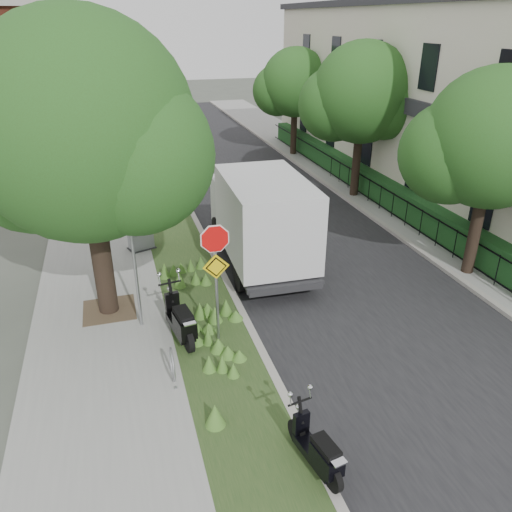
{
  "coord_description": "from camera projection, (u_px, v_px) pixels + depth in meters",
  "views": [
    {
      "loc": [
        -3.43,
        -9.65,
        7.4
      ],
      "look_at": [
        0.17,
        2.6,
        1.3
      ],
      "focal_mm": 35.0,
      "sensor_mm": 36.0,
      "label": 1
    }
  ],
  "objects": [
    {
      "name": "bike_hoop",
      "position": [
        172.0,
        365.0,
        11.0
      ],
      "size": [
        0.06,
        0.78,
        0.77
      ],
      "color": "#A5A8AD",
      "rests_on": "ground"
    },
    {
      "name": "ground",
      "position": [
        279.0,
        347.0,
        12.42
      ],
      "size": [
        120.0,
        120.0,
        0.0
      ],
      "primitive_type": "plane",
      "color": "#4C5147",
      "rests_on": "ground"
    },
    {
      "name": "kerb_near",
      "position": [
        191.0,
        212.0,
        20.92
      ],
      "size": [
        0.2,
        60.0,
        0.13
      ],
      "primitive_type": "cube",
      "color": "#9E9991",
      "rests_on": "ground"
    },
    {
      "name": "far_tree_a",
      "position": [
        490.0,
        146.0,
        14.18
      ],
      "size": [
        4.6,
        4.1,
        6.22
      ],
      "color": "black",
      "rests_on": "ground"
    },
    {
      "name": "verge",
      "position": [
        167.0,
        214.0,
        20.67
      ],
      "size": [
        2.0,
        60.0,
        0.12
      ],
      "primitive_type": "cube",
      "color": "#24411B",
      "rests_on": "ground"
    },
    {
      "name": "footpath_far",
      "position": [
        377.0,
        193.0,
        23.14
      ],
      "size": [
        3.2,
        60.0,
        0.12
      ],
      "primitive_type": "cube",
      "color": "gray",
      "rests_on": "ground"
    },
    {
      "name": "hedge_far",
      "position": [
        372.0,
        181.0,
        22.8
      ],
      "size": [
        1.0,
        24.0,
        1.1
      ],
      "primitive_type": "cube",
      "color": "#163E19",
      "rests_on": "footpath_far"
    },
    {
      "name": "far_tree_c",
      "position": [
        294.0,
        86.0,
        28.11
      ],
      "size": [
        4.37,
        3.89,
        5.93
      ],
      "color": "black",
      "rests_on": "ground"
    },
    {
      "name": "utility_cabinet",
      "position": [
        140.0,
        234.0,
        17.22
      ],
      "size": [
        1.02,
        0.84,
        1.17
      ],
      "color": "#262628",
      "rests_on": "ground"
    },
    {
      "name": "street_tree_main",
      "position": [
        81.0,
        140.0,
        11.79
      ],
      "size": [
        6.21,
        5.54,
        7.66
      ],
      "color": "black",
      "rests_on": "ground"
    },
    {
      "name": "scooter_far",
      "position": [
        320.0,
        455.0,
        8.71
      ],
      "size": [
        0.54,
        1.66,
        0.8
      ],
      "color": "black",
      "rests_on": "ground"
    },
    {
      "name": "bare_post",
      "position": [
        134.0,
        256.0,
        12.25
      ],
      "size": [
        0.08,
        0.08,
        4.0
      ],
      "color": "#A5A8AD",
      "rests_on": "ground"
    },
    {
      "name": "sidewalk_near",
      "position": [
        98.0,
        221.0,
        19.97
      ],
      "size": [
        3.5,
        60.0,
        0.12
      ],
      "primitive_type": "cube",
      "color": "gray",
      "rests_on": "ground"
    },
    {
      "name": "kerb_far",
      "position": [
        343.0,
        197.0,
        22.7
      ],
      "size": [
        0.2,
        60.0,
        0.13
      ],
      "primitive_type": "cube",
      "color": "#9E9991",
      "rests_on": "ground"
    },
    {
      "name": "scooter_near",
      "position": [
        182.0,
        325.0,
        12.27
      ],
      "size": [
        0.62,
        1.98,
        0.95
      ],
      "color": "black",
      "rests_on": "ground"
    },
    {
      "name": "sign_assembly",
      "position": [
        216.0,
        260.0,
        11.57
      ],
      "size": [
        0.94,
        0.08,
        3.22
      ],
      "color": "#A5A8AD",
      "rests_on": "ground"
    },
    {
      "name": "fence_far",
      "position": [
        359.0,
        182.0,
        22.62
      ],
      "size": [
        0.04,
        24.0,
        1.0
      ],
      "color": "black",
      "rests_on": "ground"
    },
    {
      "name": "box_truck",
      "position": [
        261.0,
        216.0,
        15.87
      ],
      "size": [
        2.5,
        5.89,
        2.63
      ],
      "color": "#262628",
      "rests_on": "ground"
    },
    {
      "name": "far_tree_b",
      "position": [
        360.0,
        98.0,
        21.0
      ],
      "size": [
        4.83,
        4.31,
        6.56
      ],
      "color": "black",
      "rests_on": "ground"
    },
    {
      "name": "terrace_houses",
      "position": [
        453.0,
        99.0,
        22.21
      ],
      "size": [
        7.4,
        26.4,
        8.2
      ],
      "color": "beige",
      "rests_on": "ground"
    },
    {
      "name": "road",
      "position": [
        270.0,
        205.0,
        21.84
      ],
      "size": [
        7.0,
        60.0,
        0.01
      ],
      "primitive_type": "cube",
      "color": "black",
      "rests_on": "ground"
    }
  ]
}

